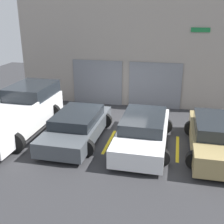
{
  "coord_description": "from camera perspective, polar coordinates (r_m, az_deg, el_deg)",
  "views": [
    {
      "loc": [
        2.4,
        -11.75,
        5.02
      ],
      "look_at": [
        0.0,
        -1.24,
        1.1
      ],
      "focal_mm": 45.0,
      "sensor_mm": 36.0,
      "label": 1
    }
  ],
  "objects": [
    {
      "name": "sedan_side",
      "position": [
        11.61,
        -7.06,
        -2.83
      ],
      "size": [
        2.28,
        4.46,
        1.13
      ],
      "color": "#474C51",
      "rests_on": "ground"
    },
    {
      "name": "ground_plane",
      "position": [
        13.0,
        1.22,
        -2.74
      ],
      "size": [
        28.0,
        28.0,
        0.0
      ],
      "primitive_type": "plane",
      "color": "#2D2D30"
    },
    {
      "name": "parking_stripe_centre",
      "position": [
        11.45,
        -0.56,
        -6.0
      ],
      "size": [
        0.12,
        2.2,
        0.01
      ],
      "primitive_type": "cube",
      "color": "gold",
      "rests_on": "ground"
    },
    {
      "name": "shophouse_building",
      "position": [
        15.38,
        3.82,
        11.84
      ],
      "size": [
        12.51,
        0.68,
        5.79
      ],
      "color": "#9E9389",
      "rests_on": "ground"
    },
    {
      "name": "van_right",
      "position": [
        11.08,
        20.44,
        -4.8
      ],
      "size": [
        2.23,
        4.4,
        1.28
      ],
      "color": "#9E8956",
      "rests_on": "ground"
    },
    {
      "name": "pickup_truck",
      "position": [
        12.83,
        -18.23,
        -0.02
      ],
      "size": [
        2.53,
        5.44,
        1.78
      ],
      "color": "white",
      "rests_on": "ground"
    },
    {
      "name": "sedan_white",
      "position": [
        11.02,
        6.35,
        -3.89
      ],
      "size": [
        2.21,
        4.55,
        1.22
      ],
      "color": "white",
      "rests_on": "ground"
    },
    {
      "name": "parking_stripe_right",
      "position": [
        11.2,
        13.16,
        -7.2
      ],
      "size": [
        0.12,
        2.2,
        0.01
      ],
      "primitive_type": "cube",
      "color": "gold",
      "rests_on": "ground"
    },
    {
      "name": "parking_stripe_left",
      "position": [
        12.3,
        -12.97,
        -4.62
      ],
      "size": [
        0.12,
        2.2,
        0.01
      ],
      "primitive_type": "cube",
      "color": "gold",
      "rests_on": "ground"
    }
  ]
}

